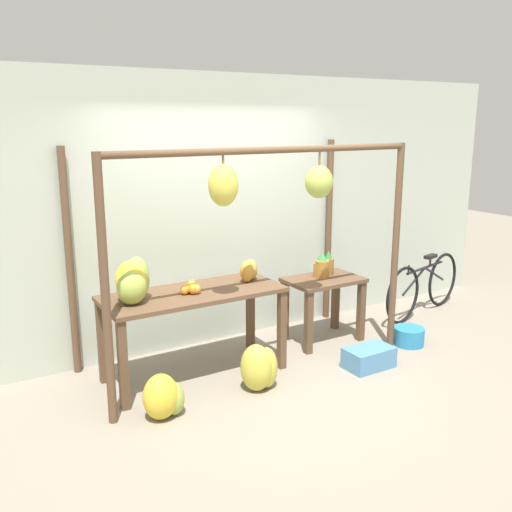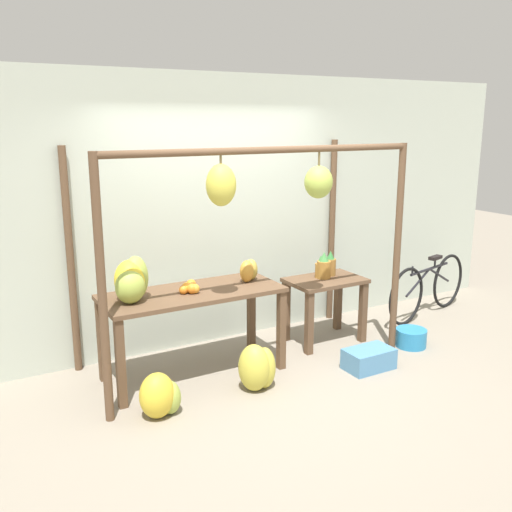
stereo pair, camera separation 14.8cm
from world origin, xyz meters
TOP-DOWN VIEW (x-y plane):
  - ground_plane at (0.00, 0.00)m, footprint 20.00×20.00m
  - shop_wall_back at (0.00, 1.40)m, footprint 8.00×0.08m
  - stall_awning at (-0.00, 0.48)m, footprint 3.05×1.24m
  - display_table_main at (-0.56, 0.67)m, footprint 1.65×0.69m
  - display_table_side at (0.99, 0.75)m, footprint 0.80×0.53m
  - banana_pile_on_table at (-1.12, 0.67)m, footprint 0.37×0.44m
  - orange_pile at (-0.59, 0.65)m, footprint 0.21×0.24m
  - pineapple_cluster at (1.02, 0.80)m, footprint 0.26×0.19m
  - banana_pile_ground_left at (-1.11, 0.08)m, footprint 0.40×0.35m
  - banana_pile_ground_right at (-0.20, 0.10)m, footprint 0.44×0.38m
  - fruit_crate_white at (0.94, -0.05)m, footprint 0.47×0.29m
  - blue_bucket at (1.70, 0.16)m, footprint 0.32×0.32m
  - parked_bicycle at (2.58, 0.79)m, footprint 1.61×0.43m
  - papaya_pile at (0.05, 0.71)m, footprint 0.25×0.23m

SIDE VIEW (x-z plane):
  - ground_plane at x=0.00m, z-range 0.00..0.00m
  - blue_bucket at x=1.70m, z-range 0.00..0.19m
  - fruit_crate_white at x=0.94m, z-range 0.00..0.20m
  - banana_pile_ground_left at x=-1.11m, z-range -0.01..0.36m
  - banana_pile_ground_right at x=-0.20m, z-range -0.01..0.42m
  - parked_bicycle at x=2.58m, z-range 0.00..0.72m
  - display_table_side at x=0.99m, z-range 0.18..0.88m
  - display_table_main at x=-0.56m, z-range 0.29..1.10m
  - pineapple_cluster at x=1.02m, z-range 0.67..0.95m
  - orange_pile at x=-0.59m, z-range 0.81..0.90m
  - papaya_pile at x=0.05m, z-range 0.81..1.03m
  - banana_pile_on_table at x=-1.12m, z-range 0.80..1.18m
  - shop_wall_back at x=0.00m, z-range 0.00..2.80m
  - stall_awning at x=0.00m, z-range 0.44..2.56m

